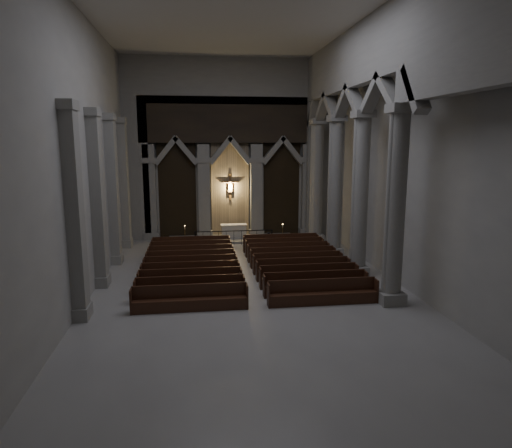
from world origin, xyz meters
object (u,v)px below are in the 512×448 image
Objects in this scene: altar at (234,231)px; candle_stand_right at (282,238)px; pews at (245,268)px; worshipper at (269,241)px; altar_rail at (234,235)px; candle_stand_left at (185,240)px.

altar is 1.33× the size of candle_stand_right.
worshipper is at bearing 68.36° from pews.
altar is 1.75m from altar_rail.
candle_stand_right reaches higher than candle_stand_left.
pews is at bearing -115.95° from candle_stand_right.
candle_stand_right is 0.13× the size of pews.
altar is 3.63m from worshipper.
candle_stand_right is 1.24× the size of worshipper.
worshipper is (2.07, 5.21, 0.20)m from pews.
altar is at bearing 88.97° from pews.
altar is 1.35× the size of candle_stand_left.
altar reaches higher than pews.
candle_stand_left reaches higher than altar.
altar reaches higher than altar_rail.
candle_stand_left is at bearing -156.31° from altar.
pews is (-3.18, -6.53, -0.03)m from candle_stand_right.
worshipper is (1.92, -3.08, -0.07)m from altar.
candle_stand_left is (-3.26, -1.43, -0.25)m from altar.
candle_stand_right is 7.26m from pews.
pews is at bearing -65.63° from candle_stand_left.
candle_stand_left is 0.13× the size of pews.
worshipper is (2.07, -1.33, -0.12)m from altar_rail.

